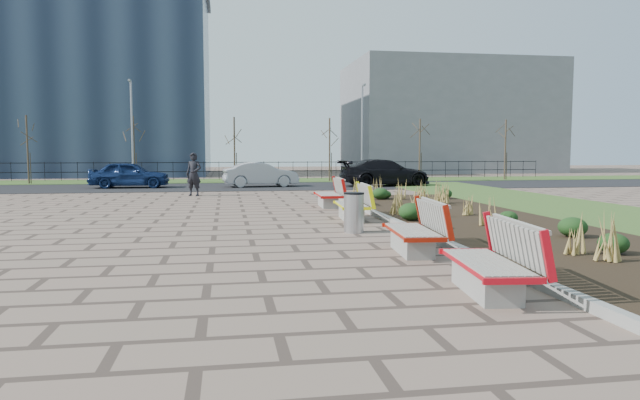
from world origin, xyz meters
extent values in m
plane|color=#755D50|center=(0.00, 0.00, 0.00)|extent=(120.00, 120.00, 0.00)
cube|color=black|center=(6.25, 5.00, 0.05)|extent=(4.50, 18.00, 0.10)
cube|color=gray|center=(3.92, 5.00, 0.07)|extent=(0.16, 18.00, 0.15)
cube|color=#33511E|center=(11.00, 5.00, 0.02)|extent=(5.00, 38.00, 0.04)
cube|color=#33511E|center=(0.00, 28.00, 0.02)|extent=(80.00, 5.00, 0.04)
cube|color=black|center=(0.00, 22.00, 0.01)|extent=(80.00, 7.00, 0.02)
cylinder|color=#B2B2B7|center=(2.51, 4.06, 0.48)|extent=(0.48, 0.48, 0.96)
imported|color=black|center=(-1.93, 16.13, 0.95)|extent=(0.81, 0.67, 1.89)
imported|color=navy|center=(-5.56, 21.95, 0.71)|extent=(4.11, 1.73, 1.39)
imported|color=#9C9EA3|center=(1.33, 21.76, 0.68)|extent=(4.17, 1.92, 1.32)
imported|color=black|center=(8.18, 21.31, 0.75)|extent=(5.26, 2.60, 1.47)
cube|color=slate|center=(20.00, 42.00, 5.00)|extent=(18.00, 12.00, 10.00)
camera|label=1|loc=(-0.54, -9.34, 1.99)|focal=32.00mm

